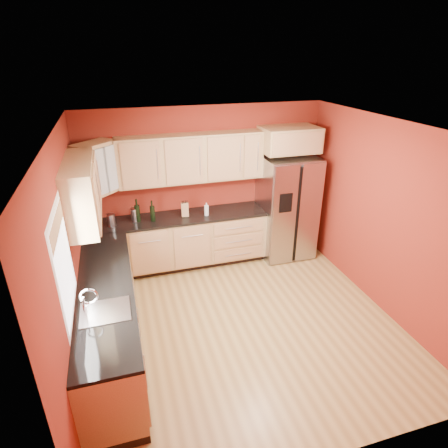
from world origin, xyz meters
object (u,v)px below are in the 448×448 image
at_px(refrigerator, 286,207).
at_px(canister_left, 135,215).
at_px(knife_block, 185,210).
at_px(soap_dispenser, 206,209).
at_px(wine_bottle_a, 152,211).

distance_m(refrigerator, canister_left, 2.56).
distance_m(knife_block, soap_dispenser, 0.35).
height_order(refrigerator, canister_left, refrigerator).
height_order(canister_left, wine_bottle_a, wine_bottle_a).
relative_size(wine_bottle_a, knife_block, 1.51).
bearing_deg(canister_left, refrigerator, -2.01).
distance_m(canister_left, wine_bottle_a, 0.28).
xyz_separation_m(canister_left, knife_block, (0.78, -0.03, 0.00)).
bearing_deg(soap_dispenser, refrigerator, 0.33).
height_order(canister_left, knife_block, knife_block).
bearing_deg(soap_dispenser, wine_bottle_a, 178.42).
xyz_separation_m(knife_block, soap_dispenser, (0.34, -0.07, -0.01)).
bearing_deg(refrigerator, canister_left, 177.99).
relative_size(canister_left, wine_bottle_a, 0.64).
relative_size(refrigerator, knife_block, 7.93).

